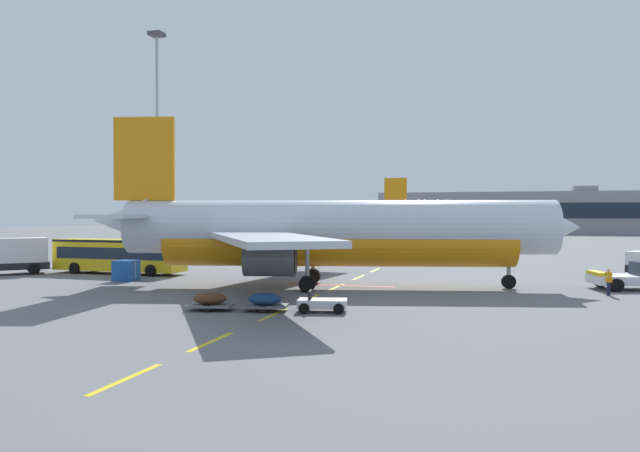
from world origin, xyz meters
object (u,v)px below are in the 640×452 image
at_px(pushback_tug, 640,277).
at_px(ground_crew_worker, 609,280).
at_px(baggage_train, 265,301).
at_px(uld_cargo_container, 126,271).
at_px(airliner_foreground, 330,232).
at_px(catering_truck, 7,256).
at_px(airliner_mid_left, 331,220).
at_px(apron_light_mast_near, 157,119).
at_px(apron_shuttle_bus, 119,254).

distance_m(pushback_tug, ground_crew_worker, 4.66).
distance_m(baggage_train, uld_cargo_container, 19.58).
distance_m(airliner_foreground, catering_truck, 29.34).
bearing_deg(uld_cargo_container, ground_crew_worker, 1.88).
height_order(baggage_train, uld_cargo_container, uld_cargo_container).
bearing_deg(pushback_tug, uld_cargo_container, -172.34).
bearing_deg(ground_crew_worker, airliner_foreground, -177.06).
relative_size(airliner_mid_left, apron_light_mast_near, 1.19).
distance_m(apron_shuttle_bus, ground_crew_worker, 38.90).
bearing_deg(catering_truck, airliner_mid_left, 84.54).
bearing_deg(pushback_tug, ground_crew_worker, -123.56).
height_order(apron_shuttle_bus, ground_crew_worker, apron_shuttle_bus).
bearing_deg(catering_truck, apron_light_mast_near, 96.07).
distance_m(airliner_foreground, baggage_train, 11.89).
bearing_deg(apron_shuttle_bus, airliner_foreground, -12.79).
relative_size(airliner_foreground, airliner_mid_left, 0.99).
bearing_deg(catering_truck, apron_shuttle_bus, 21.34).
bearing_deg(apron_light_mast_near, baggage_train, -52.84).
xyz_separation_m(pushback_tug, catering_truck, (-50.09, -3.62, 0.74)).
bearing_deg(ground_crew_worker, airliner_mid_left, 117.21).
distance_m(pushback_tug, apron_shuttle_bus, 41.31).
relative_size(airliner_foreground, apron_light_mast_near, 1.18).
relative_size(apron_shuttle_bus, uld_cargo_container, 7.34).
bearing_deg(apron_light_mast_near, airliner_mid_left, 77.62).
distance_m(baggage_train, ground_crew_worker, 22.43).
xyz_separation_m(airliner_mid_left, ground_crew_worker, (40.08, -77.96, -2.96)).
distance_m(ground_crew_worker, apron_light_mast_near, 61.13).
bearing_deg(airliner_foreground, ground_crew_worker, 2.94).
distance_m(airliner_mid_left, catering_truck, 78.09).
height_order(uld_cargo_container, apron_light_mast_near, apron_light_mast_near).
height_order(baggage_train, ground_crew_worker, ground_crew_worker).
distance_m(airliner_foreground, apron_light_mast_near, 46.74).
xyz_separation_m(apron_shuttle_bus, ground_crew_worker, (38.72, -3.70, -0.76)).
relative_size(baggage_train, ground_crew_worker, 5.05).
relative_size(airliner_mid_left, apron_shuttle_bus, 2.88).
bearing_deg(catering_truck, pushback_tug, 4.14).
height_order(ground_crew_worker, uld_cargo_container, ground_crew_worker).
relative_size(apron_shuttle_bus, apron_light_mast_near, 0.41).
height_order(apron_shuttle_bus, baggage_train, apron_shuttle_bus).
xyz_separation_m(airliner_foreground, baggage_train, (-0.45, -11.38, -3.42)).
distance_m(airliner_mid_left, ground_crew_worker, 87.71).
distance_m(apron_shuttle_bus, apron_light_mast_near, 32.89).
bearing_deg(ground_crew_worker, uld_cargo_container, -178.12).
bearing_deg(apron_shuttle_bus, ground_crew_worker, -5.46).
distance_m(ground_crew_worker, uld_cargo_container, 34.83).
bearing_deg(airliner_mid_left, ground_crew_worker, -62.79).
xyz_separation_m(airliner_foreground, apron_shuttle_bus, (-20.43, 4.64, -2.20)).
height_order(airliner_mid_left, ground_crew_worker, airliner_mid_left).
xyz_separation_m(pushback_tug, baggage_train, (-21.32, -16.20, -0.38)).
bearing_deg(airliner_mid_left, baggage_train, -76.70).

